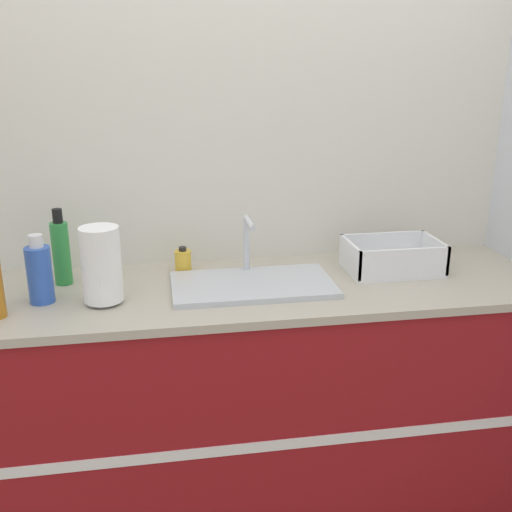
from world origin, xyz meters
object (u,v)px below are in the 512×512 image
Objects in this scene: sink at (252,282)px; paper_towel_roll at (102,265)px; dish_rack at (392,260)px; soap_dispenser at (183,261)px; bottle_green at (61,251)px; bottle_blue at (40,273)px.

paper_towel_roll reaches higher than sink.
sink reaches higher than dish_rack.
soap_dispenser is (0.28, 0.26, -0.09)m from paper_towel_roll.
bottle_green reaches higher than sink.
soap_dispenser is at bearing 24.47° from bottle_blue.
bottle_green is (-1.23, 0.07, 0.08)m from dish_rack.
dish_rack is 3.48× the size of soap_dispenser.
bottle_blue is (-0.21, 0.04, -0.03)m from paper_towel_roll.
paper_towel_roll is 2.60× the size of soap_dispenser.
bottle_green is 0.45m from soap_dispenser.
soap_dispenser is at bearing 43.53° from paper_towel_roll.
bottle_blue is at bearing -178.30° from sink.
dish_rack is 1.24m from bottle_green.
paper_towel_roll reaches higher than dish_rack.
dish_rack is 1.26× the size of bottle_green.
sink is at bearing 7.21° from paper_towel_roll.
soap_dispenser is (0.48, 0.22, -0.06)m from bottle_blue.
dish_rack is 1.50× the size of bottle_blue.
sink is 0.70m from bottle_green.
bottle_green is at bearing 74.29° from bottle_blue.
paper_towel_roll is 0.39m from soap_dispenser.
dish_rack is 0.81m from soap_dispenser.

